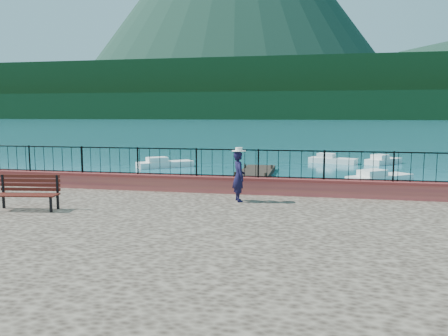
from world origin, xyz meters
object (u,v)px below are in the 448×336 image
at_px(boat_1, 333,189).
at_px(boat_5, 384,159).
at_px(boat_0, 163,185).
at_px(boat_4, 333,158).
at_px(boat_2, 380,176).
at_px(boat_3, 165,162).
at_px(park_bench, 27,200).
at_px(person, 239,176).

xyz_separation_m(boat_1, boat_5, (4.61, 14.99, 0.00)).
relative_size(boat_0, boat_4, 1.04).
bearing_deg(boat_2, boat_1, -159.74).
bearing_deg(boat_5, boat_4, 133.62).
bearing_deg(boat_3, boat_0, -109.82).
xyz_separation_m(boat_3, boat_5, (16.29, 5.40, 0.00)).
relative_size(park_bench, person, 1.17).
xyz_separation_m(boat_1, boat_3, (-11.69, 9.60, 0.00)).
xyz_separation_m(boat_2, boat_4, (-2.21, 9.63, 0.00)).
bearing_deg(boat_2, boat_0, 166.81).
bearing_deg(park_bench, boat_4, 60.73).
bearing_deg(boat_1, boat_2, 74.81).
height_order(park_bench, boat_4, park_bench).
bearing_deg(boat_3, boat_1, -77.64).
distance_m(boat_1, boat_2, 5.88).
distance_m(boat_3, boat_5, 17.16).
relative_size(park_bench, boat_2, 0.44).
xyz_separation_m(boat_2, boat_3, (-14.59, 4.48, 0.00)).
xyz_separation_m(boat_1, boat_2, (2.90, 5.12, 0.00)).
height_order(boat_0, boat_1, same).
distance_m(person, boat_2, 14.33).
distance_m(park_bench, boat_3, 19.95).
bearing_deg(boat_0, boat_1, -29.41).
relative_size(boat_1, boat_2, 1.02).
bearing_deg(park_bench, boat_3, 89.69).
height_order(park_bench, boat_0, park_bench).
height_order(boat_3, boat_4, same).
bearing_deg(boat_5, park_bench, -168.52).
bearing_deg(boat_5, boat_3, 148.35).
distance_m(boat_1, boat_4, 14.76).
distance_m(boat_2, boat_3, 15.26).
xyz_separation_m(boat_0, boat_1, (8.29, 0.59, 0.00)).
relative_size(boat_4, boat_5, 1.12).
bearing_deg(boat_5, boat_2, -149.76).
bearing_deg(boat_2, park_bench, -168.29).
xyz_separation_m(boat_0, boat_2, (11.20, 5.70, 0.00)).
height_order(boat_0, boat_5, same).
xyz_separation_m(boat_1, boat_4, (0.69, 14.75, 0.00)).
bearing_deg(person, boat_1, -48.03).
relative_size(boat_3, boat_5, 1.25).
bearing_deg(boat_1, park_bench, -117.42).
bearing_deg(boat_4, boat_2, -57.56).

